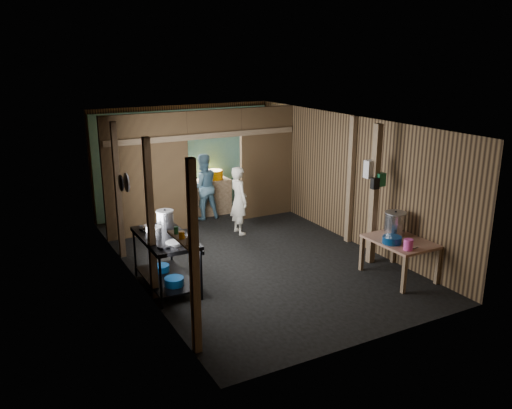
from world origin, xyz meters
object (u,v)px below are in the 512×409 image
yellow_tub (215,175)px  pink_bucket (408,245)px  stove_pot_large (165,219)px  stock_pot (395,224)px  cook (239,200)px  gas_range (166,262)px  prep_table (399,259)px

yellow_tub → pink_bucket: bearing=-79.0°
stove_pot_large → yellow_tub: stove_pot_large is taller
stove_pot_large → stock_pot: stove_pot_large is taller
cook → gas_range: bearing=128.6°
yellow_tub → stove_pot_large: bearing=-127.0°
prep_table → pink_bucket: pink_bucket is taller
stock_pot → cook: (-1.51, 3.14, -0.14)m
gas_range → stock_pot: (3.80, -1.26, 0.43)m
gas_range → cook: 2.98m
stove_pot_large → stock_pot: 4.03m
stove_pot_large → pink_bucket: stove_pot_large is taller
stove_pot_large → pink_bucket: size_ratio=1.68×
yellow_tub → cook: cook is taller
prep_table → yellow_tub: 5.20m
prep_table → pink_bucket: 0.63m
stock_pot → stove_pot_large: bearing=154.5°
pink_bucket → yellow_tub: 5.52m
gas_range → prep_table: (3.71, -1.51, -0.11)m
gas_range → yellow_tub: bearing=55.0°
prep_table → stock_pot: stock_pot is taller
prep_table → cook: bearing=112.7°
stove_pot_large → cook: 2.56m
pink_bucket → cook: size_ratio=0.12×
gas_range → stock_pot: 4.03m
yellow_tub → stock_pot: bearing=-74.1°
cook → stove_pot_large: bearing=122.8°
stove_pot_large → cook: bearing=33.6°
prep_table → stove_pot_large: (-3.54, 1.99, 0.70)m
stock_pot → cook: size_ratio=0.30×
stock_pot → pink_bucket: (-0.31, -0.66, -0.11)m
gas_range → stove_pot_large: 0.77m
yellow_tub → gas_range: bearing=-125.0°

